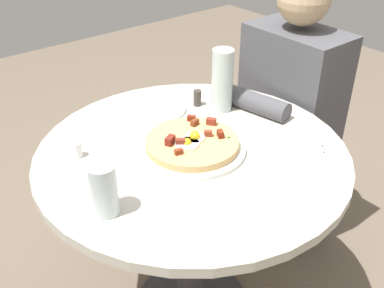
{
  "coord_description": "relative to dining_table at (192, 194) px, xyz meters",
  "views": [
    {
      "loc": [
        0.88,
        -0.72,
        1.45
      ],
      "look_at": [
        -0.0,
        -0.0,
        0.73
      ],
      "focal_mm": 42.36,
      "sensor_mm": 36.0,
      "label": 1
    }
  ],
  "objects": [
    {
      "name": "salt_shaker",
      "position": [
        -0.18,
        -0.28,
        0.19
      ],
      "size": [
        0.03,
        0.03,
        0.05
      ],
      "primitive_type": "cylinder",
      "color": "white",
      "rests_on": "dining_table"
    },
    {
      "name": "breakfast_pizza",
      "position": [
        -0.0,
        -0.0,
        0.19
      ],
      "size": [
        0.28,
        0.28,
        0.05
      ],
      "color": "tan",
      "rests_on": "pizza_plate"
    },
    {
      "name": "person_seated",
      "position": [
        -0.12,
        0.59,
        -0.04
      ],
      "size": [
        0.38,
        0.47,
        1.14
      ],
      "color": "#2D2D33",
      "rests_on": "ground_plane"
    },
    {
      "name": "pizza_plate",
      "position": [
        -0.0,
        -0.0,
        0.17
      ],
      "size": [
        0.32,
        0.32,
        0.01
      ],
      "primitive_type": "cylinder",
      "color": "white",
      "rests_on": "dining_table"
    },
    {
      "name": "water_bottle",
      "position": [
        -0.14,
        0.24,
        0.28
      ],
      "size": [
        0.07,
        0.07,
        0.22
      ],
      "primitive_type": "cylinder",
      "color": "silver",
      "rests_on": "dining_table"
    },
    {
      "name": "water_glass",
      "position": [
        0.08,
        -0.34,
        0.24
      ],
      "size": [
        0.07,
        0.07,
        0.14
      ],
      "primitive_type": "cylinder",
      "color": "silver",
      "rests_on": "dining_table"
    },
    {
      "name": "bread_plate",
      "position": [
        -0.26,
        0.07,
        0.17
      ],
      "size": [
        0.19,
        0.19,
        0.01
      ],
      "primitive_type": "cylinder",
      "color": "silver",
      "rests_on": "dining_table"
    },
    {
      "name": "pepper_shaker",
      "position": [
        -0.21,
        0.2,
        0.2
      ],
      "size": [
        0.03,
        0.03,
        0.06
      ],
      "primitive_type": "cylinder",
      "color": "#3F3833",
      "rests_on": "dining_table"
    },
    {
      "name": "napkin",
      "position": [
        0.18,
        0.24,
        0.17
      ],
      "size": [
        0.22,
        0.22,
        0.0
      ],
      "primitive_type": "cube",
      "rotation": [
        0.0,
        0.0,
        0.77
      ],
      "color": "white",
      "rests_on": "dining_table"
    },
    {
      "name": "knife",
      "position": [
        0.17,
        0.26,
        0.18
      ],
      "size": [
        0.14,
        0.13,
        0.0
      ],
      "primitive_type": "cube",
      "rotation": [
        0.0,
        0.0,
        0.77
      ],
      "color": "silver",
      "rests_on": "napkin"
    },
    {
      "name": "dining_table",
      "position": [
        0.0,
        0.0,
        0.0
      ],
      "size": [
        0.94,
        0.94,
        0.71
      ],
      "color": "beige",
      "rests_on": "ground_plane"
    },
    {
      "name": "fork",
      "position": [
        0.19,
        0.23,
        0.18
      ],
      "size": [
        0.14,
        0.13,
        0.0
      ],
      "primitive_type": "cube",
      "rotation": [
        0.0,
        0.0,
        0.77
      ],
      "color": "silver",
      "rests_on": "napkin"
    }
  ]
}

